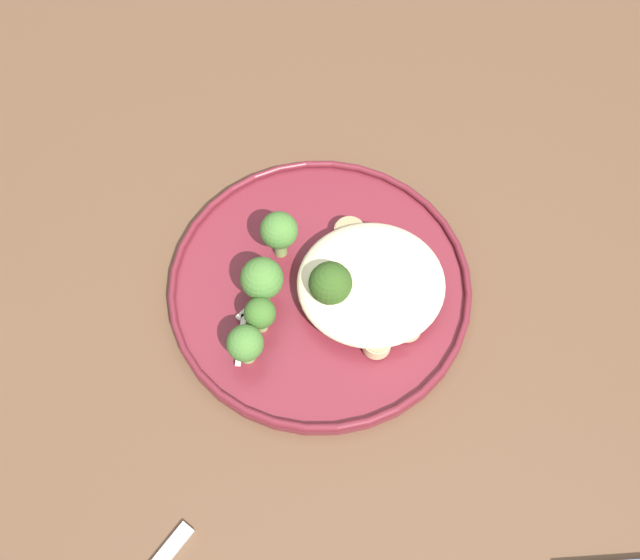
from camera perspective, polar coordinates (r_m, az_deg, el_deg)
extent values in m
plane|color=#665B51|center=(1.42, 1.25, -13.15)|extent=(6.00, 6.00, 0.00)
cube|color=brown|center=(0.75, 2.33, 1.22)|extent=(1.40, 1.00, 0.04)
cylinder|color=maroon|center=(0.71, 0.00, -0.57)|extent=(0.29, 0.29, 0.01)
torus|color=maroon|center=(0.70, 0.00, -0.25)|extent=(0.29, 0.29, 0.01)
ellipsoid|color=beige|center=(0.68, 3.99, -0.25)|extent=(0.14, 0.13, 0.04)
cylinder|color=beige|center=(0.71, 2.10, 1.99)|extent=(0.03, 0.03, 0.01)
cylinder|color=#988766|center=(0.70, 2.12, 2.23)|extent=(0.03, 0.03, 0.00)
cylinder|color=beige|center=(0.68, 6.79, -3.54)|extent=(0.03, 0.03, 0.01)
cylinder|color=#988766|center=(0.67, 6.86, -3.26)|extent=(0.03, 0.03, 0.00)
cylinder|color=beige|center=(0.70, 4.29, 0.19)|extent=(0.02, 0.02, 0.01)
cylinder|color=#988766|center=(0.69, 4.33, 0.47)|extent=(0.02, 0.02, 0.00)
cylinder|color=#DBB77A|center=(0.68, 1.32, -1.72)|extent=(0.02, 0.02, 0.02)
cylinder|color=#8E774F|center=(0.67, 1.33, -1.40)|extent=(0.02, 0.02, 0.00)
cylinder|color=#E5C689|center=(0.67, 4.44, -4.96)|extent=(0.03, 0.03, 0.01)
cylinder|color=#958159|center=(0.66, 4.48, -4.69)|extent=(0.02, 0.02, 0.00)
cylinder|color=#E5C689|center=(0.72, 2.31, 3.74)|extent=(0.03, 0.03, 0.01)
cylinder|color=#958159|center=(0.71, 2.33, 4.04)|extent=(0.03, 0.03, 0.00)
cylinder|color=#7A994C|center=(0.71, -3.12, 2.73)|extent=(0.02, 0.02, 0.03)
sphere|color=#42702D|center=(0.69, -3.23, 3.88)|extent=(0.04, 0.04, 0.04)
cylinder|color=#89A356|center=(0.69, -4.41, -0.89)|extent=(0.02, 0.02, 0.02)
sphere|color=#42702D|center=(0.67, -4.56, 0.12)|extent=(0.04, 0.04, 0.04)
cylinder|color=#89A356|center=(0.68, -4.58, -3.34)|extent=(0.02, 0.02, 0.02)
sphere|color=#386023|center=(0.66, -4.70, -2.58)|extent=(0.03, 0.03, 0.03)
cylinder|color=#89A356|center=(0.67, -5.68, -5.66)|extent=(0.02, 0.02, 0.02)
sphere|color=#42702D|center=(0.64, -5.86, -4.91)|extent=(0.03, 0.03, 0.03)
cylinder|color=#89A356|center=(0.68, 0.79, -1.33)|extent=(0.02, 0.02, 0.02)
sphere|color=#2D4C19|center=(0.66, 0.82, -0.25)|extent=(0.04, 0.04, 0.04)
cube|color=silver|center=(0.69, -4.74, -1.45)|extent=(0.05, 0.04, 0.00)
cube|color=silver|center=(0.68, -6.17, -4.65)|extent=(0.01, 0.05, 0.00)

